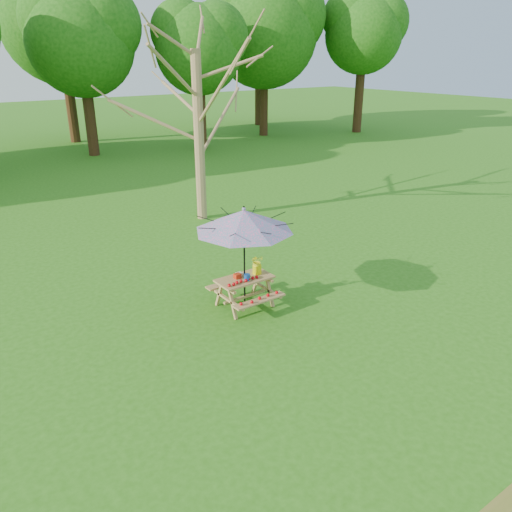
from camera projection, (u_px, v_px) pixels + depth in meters
ground at (203, 491)px, 6.25m from camera, size 120.00×120.00×0.00m
picnic_table at (245, 292)px, 10.72m from camera, size 1.20×1.32×0.67m
patio_umbrella at (244, 221)px, 10.11m from camera, size 2.20×2.20×2.25m
produce_bins at (242, 276)px, 10.55m from camera, size 0.25×0.40×0.13m
tomatoes_row at (243, 281)px, 10.36m from camera, size 0.77×0.13×0.07m
flower_bucket at (257, 264)px, 10.72m from camera, size 0.32×0.30×0.43m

